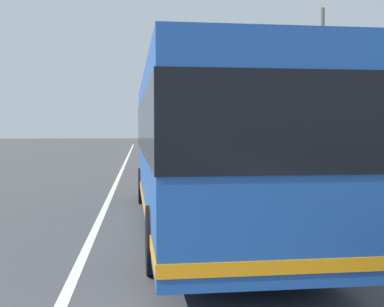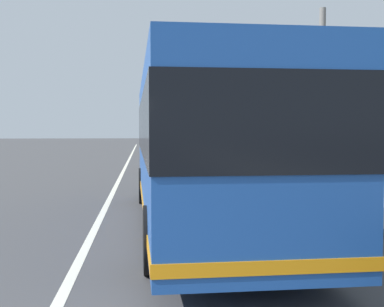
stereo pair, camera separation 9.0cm
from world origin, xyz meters
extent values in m
cube|color=silver|center=(10.00, 0.00, 0.00)|extent=(110.00, 0.16, 0.01)
cube|color=#1E4C9E|center=(8.50, -2.29, 1.78)|extent=(10.57, 2.77, 2.85)
cube|color=black|center=(8.50, -2.29, 2.17)|extent=(10.62, 2.82, 1.14)
cube|color=orange|center=(8.50, -2.29, 0.60)|extent=(10.61, 2.81, 0.16)
cylinder|color=black|center=(11.85, -1.04, 0.50)|extent=(1.01, 0.32, 1.00)
cylinder|color=black|center=(11.89, -3.40, 0.50)|extent=(1.01, 0.32, 1.00)
cylinder|color=black|center=(5.11, -1.17, 0.50)|extent=(1.01, 0.32, 1.00)
cylinder|color=black|center=(5.16, -3.54, 0.50)|extent=(1.01, 0.32, 1.00)
cube|color=gold|center=(40.61, -2.76, 0.55)|extent=(4.60, 2.05, 0.73)
cube|color=black|center=(40.35, -2.75, 1.20)|extent=(2.38, 1.77, 0.58)
cylinder|color=black|center=(42.14, -2.04, 0.32)|extent=(0.65, 0.26, 0.64)
cylinder|color=black|center=(42.04, -3.66, 0.32)|extent=(0.65, 0.26, 0.64)
cylinder|color=black|center=(39.18, -1.86, 0.32)|extent=(0.65, 0.26, 0.64)
cylinder|color=black|center=(39.08, -3.48, 0.32)|extent=(0.65, 0.26, 0.64)
cube|color=gray|center=(22.82, -1.92, 0.54)|extent=(4.67, 1.73, 0.73)
cube|color=black|center=(22.75, -1.92, 1.18)|extent=(2.38, 1.59, 0.56)
cylinder|color=black|center=(24.36, -1.13, 0.32)|extent=(0.64, 0.22, 0.64)
cylinder|color=black|center=(24.36, -2.69, 0.32)|extent=(0.64, 0.22, 0.64)
cylinder|color=black|center=(21.27, -1.14, 0.32)|extent=(0.64, 0.22, 0.64)
cylinder|color=black|center=(21.28, -2.70, 0.32)|extent=(0.64, 0.22, 0.64)
cylinder|color=slate|center=(13.85, -6.96, 3.06)|extent=(0.21, 0.21, 6.12)
camera|label=1|loc=(-1.76, -0.95, 2.10)|focal=44.95mm
camera|label=2|loc=(-1.77, -1.04, 2.10)|focal=44.95mm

